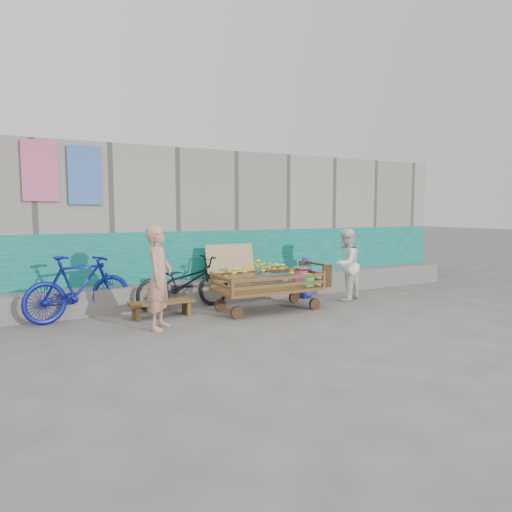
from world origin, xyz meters
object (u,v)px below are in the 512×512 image
bicycle_dark (184,283)px  bicycle_blue (79,287)px  child (306,278)px  vendor_man (159,278)px  banana_cart (266,278)px  woman (346,265)px  bench (162,305)px

bicycle_dark → bicycle_blue: 1.81m
child → vendor_man: bearing=-2.6°
child → bicycle_dark: 2.59m
child → banana_cart: bearing=7.3°
woman → child: bearing=-67.2°
bench → vendor_man: size_ratio=0.69×
bench → vendor_man: bearing=-108.2°
bench → bicycle_dark: (0.55, 0.44, 0.28)m
woman → bench: bearing=-27.4°
bicycle_dark → bicycle_blue: (-1.81, 0.00, 0.06)m
vendor_man → bicycle_blue: size_ratio=0.88×
vendor_man → bicycle_blue: bearing=73.5°
woman → bicycle_dark: (-3.15, 0.72, -0.24)m
woman → bicycle_dark: bearing=-36.0°
bench → bicycle_blue: bicycle_blue is taller
woman → child: woman is taller
bench → bicycle_dark: bicycle_dark is taller
banana_cart → bicycle_blue: bearing=164.7°
banana_cart → woman: 1.90m
woman → bicycle_blue: bearing=-31.4°
bicycle_blue → bicycle_dark: bearing=-105.7°
child → bicycle_dark: (-2.58, 0.17, 0.06)m
bench → child: (3.13, 0.28, 0.22)m
bicycle_dark → vendor_man: bearing=141.4°
bicycle_dark → bicycle_blue: bearing=85.1°
banana_cart → bicycle_blue: 3.17m
woman → bicycle_dark: 3.24m
child → bicycle_dark: bicycle_dark is taller
vendor_man → woman: vendor_man is taller
bench → woman: 3.75m
banana_cart → woman: woman is taller
vendor_man → child: vendor_man is taller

